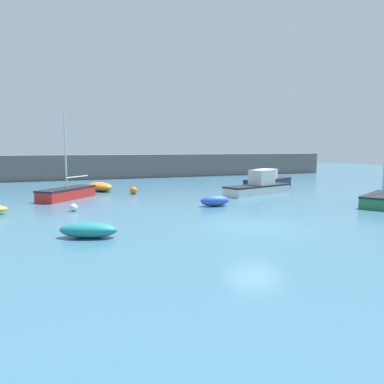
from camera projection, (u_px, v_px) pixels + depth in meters
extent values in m
cube|color=#38667F|center=(255.00, 229.00, 17.39)|extent=(120.00, 120.00, 0.20)
cube|color=#66605B|center=(119.00, 166.00, 46.22)|extent=(58.41, 3.17, 2.87)
cube|color=red|center=(67.00, 194.00, 26.91)|extent=(4.36, 4.59, 0.70)
cube|color=black|center=(67.00, 189.00, 26.86)|extent=(4.44, 4.68, 0.12)
cylinder|color=silver|center=(65.00, 152.00, 26.56)|extent=(0.12, 0.12, 5.30)
cylinder|color=silver|center=(77.00, 177.00, 27.93)|extent=(1.74, 1.90, 0.10)
cube|color=navy|center=(268.00, 184.00, 34.47)|extent=(5.86, 4.42, 0.77)
cube|color=black|center=(268.00, 179.00, 34.42)|extent=(5.98, 4.50, 0.12)
cube|color=silver|center=(266.00, 174.00, 34.04)|extent=(2.23, 2.10, 1.01)
cube|color=#287A4C|center=(382.00, 201.00, 23.90)|extent=(4.95, 3.71, 0.64)
cube|color=black|center=(383.00, 195.00, 23.86)|extent=(5.05, 3.79, 0.12)
cylinder|color=silver|center=(384.00, 167.00, 23.65)|extent=(0.12, 0.12, 3.64)
ellipsoid|color=#2D56B7|center=(215.00, 201.00, 23.65)|extent=(1.97, 1.15, 0.70)
ellipsoid|color=orange|center=(100.00, 187.00, 31.92)|extent=(2.59, 3.29, 0.77)
ellipsoid|color=teal|center=(88.00, 230.00, 15.28)|extent=(2.57, 1.87, 0.63)
cube|color=white|center=(258.00, 190.00, 29.69)|extent=(6.27, 3.38, 0.63)
cube|color=black|center=(258.00, 186.00, 29.65)|extent=(6.39, 3.44, 0.12)
cube|color=silver|center=(262.00, 178.00, 29.87)|extent=(2.02, 1.83, 1.30)
sphere|color=white|center=(74.00, 207.00, 21.73)|extent=(0.44, 0.44, 0.44)
sphere|color=orange|center=(134.00, 190.00, 29.91)|extent=(0.58, 0.58, 0.58)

